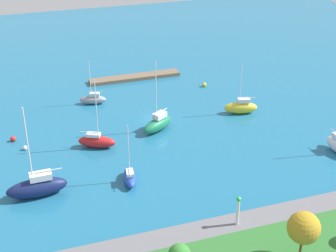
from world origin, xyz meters
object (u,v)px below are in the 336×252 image
at_px(park_tree_west, 304,228).
at_px(mooring_buoy_yellow, 204,85).
at_px(sailboat_gray_mid_basin, 93,99).
at_px(sailboat_green_far_south, 158,124).
at_px(sailboat_blue_near_pier, 130,177).
at_px(sailboat_yellow_along_channel, 241,107).
at_px(mooring_buoy_white, 25,148).
at_px(sailboat_red_by_breakwater, 97,141).
at_px(mooring_buoy_red, 13,139).
at_px(harbor_beacon, 238,209).
at_px(sailboat_navy_off_beacon, 37,187).
at_px(pier_dock, 135,77).

relative_size(park_tree_west, mooring_buoy_yellow, 6.72).
bearing_deg(sailboat_gray_mid_basin, sailboat_green_far_south, 136.10).
height_order(sailboat_blue_near_pier, sailboat_yellow_along_channel, sailboat_yellow_along_channel).
relative_size(sailboat_blue_near_pier, mooring_buoy_white, 12.05).
height_order(sailboat_gray_mid_basin, mooring_buoy_white, sailboat_gray_mid_basin).
distance_m(sailboat_red_by_breakwater, sailboat_yellow_along_channel, 26.12).
xyz_separation_m(sailboat_gray_mid_basin, mooring_buoy_yellow, (-21.92, -1.01, -0.48)).
height_order(sailboat_red_by_breakwater, sailboat_yellow_along_channel, sailboat_red_by_breakwater).
bearing_deg(mooring_buoy_red, sailboat_blue_near_pier, 130.03).
bearing_deg(mooring_buoy_red, sailboat_green_far_south, 170.61).
distance_m(harbor_beacon, sailboat_red_by_breakwater, 27.40).
distance_m(sailboat_blue_near_pier, sailboat_navy_off_beacon, 11.97).
xyz_separation_m(sailboat_green_far_south, sailboat_yellow_along_channel, (-15.45, -1.51, -0.05)).
relative_size(harbor_beacon, sailboat_yellow_along_channel, 0.41).
bearing_deg(sailboat_yellow_along_channel, sailboat_navy_off_beacon, 37.09).
height_order(sailboat_blue_near_pier, sailboat_gray_mid_basin, sailboat_blue_near_pier).
relative_size(harbor_beacon, sailboat_navy_off_beacon, 0.30).
xyz_separation_m(sailboat_green_far_south, mooring_buoy_white, (20.71, -0.30, -0.85)).
distance_m(harbor_beacon, sailboat_blue_near_pier, 16.84).
bearing_deg(sailboat_gray_mid_basin, sailboat_yellow_along_channel, 168.72).
bearing_deg(mooring_buoy_yellow, sailboat_yellow_along_channel, 95.96).
distance_m(sailboat_red_by_breakwater, sailboat_blue_near_pier, 11.07).
bearing_deg(mooring_buoy_white, park_tree_west, 125.99).
bearing_deg(sailboat_navy_off_beacon, mooring_buoy_yellow, -143.02).
relative_size(sailboat_navy_off_beacon, mooring_buoy_yellow, 15.26).
height_order(park_tree_west, sailboat_yellow_along_channel, sailboat_yellow_along_channel).
bearing_deg(sailboat_gray_mid_basin, sailboat_red_by_breakwater, 96.98).
bearing_deg(mooring_buoy_yellow, harbor_beacon, 72.38).
height_order(sailboat_red_by_breakwater, mooring_buoy_yellow, sailboat_red_by_breakwater).
bearing_deg(park_tree_west, sailboat_navy_off_beacon, -41.85).
bearing_deg(sailboat_gray_mid_basin, mooring_buoy_white, 61.94).
height_order(pier_dock, sailboat_blue_near_pier, sailboat_blue_near_pier).
height_order(park_tree_west, sailboat_red_by_breakwater, sailboat_red_by_breakwater).
bearing_deg(mooring_buoy_white, mooring_buoy_yellow, -157.69).
xyz_separation_m(sailboat_navy_off_beacon, mooring_buoy_white, (0.67, -12.74, -1.03)).
distance_m(mooring_buoy_white, mooring_buoy_yellow, 37.61).
bearing_deg(sailboat_green_far_south, park_tree_west, 65.65).
bearing_deg(sailboat_red_by_breakwater, mooring_buoy_red, 178.74).
distance_m(sailboat_blue_near_pier, sailboat_gray_mid_basin, 26.73).
relative_size(sailboat_red_by_breakwater, sailboat_gray_mid_basin, 1.36).
relative_size(sailboat_blue_near_pier, mooring_buoy_yellow, 10.18).
distance_m(sailboat_green_far_south, sailboat_yellow_along_channel, 15.52).
distance_m(sailboat_gray_mid_basin, mooring_buoy_yellow, 21.95).
xyz_separation_m(sailboat_blue_near_pier, sailboat_navy_off_beacon, (11.93, -0.73, 0.55)).
bearing_deg(sailboat_green_far_south, sailboat_yellow_along_channel, 153.81).
bearing_deg(park_tree_west, sailboat_green_far_south, -82.56).
bearing_deg(sailboat_gray_mid_basin, mooring_buoy_red, 50.53).
height_order(park_tree_west, sailboat_gray_mid_basin, sailboat_gray_mid_basin).
bearing_deg(sailboat_red_by_breakwater, pier_dock, 88.57).
xyz_separation_m(sailboat_yellow_along_channel, mooring_buoy_yellow, (1.36, -13.07, -0.74)).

